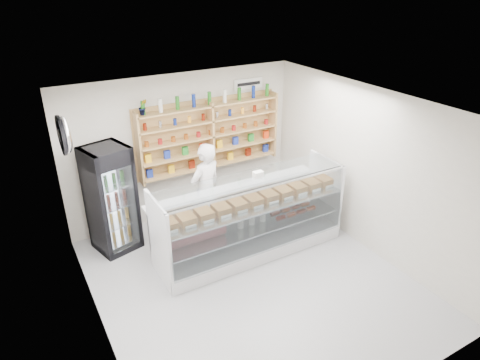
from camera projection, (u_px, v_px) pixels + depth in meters
room at (252, 203)px, 6.11m from camera, size 5.00×5.00×5.00m
display_counter at (249, 231)px, 7.32m from camera, size 3.25×0.97×1.41m
shop_worker at (206, 191)px, 7.57m from camera, size 0.74×0.60×1.78m
drinks_cooler at (111, 199)px, 7.17m from camera, size 0.82×0.81×1.88m
wall_shelving at (211, 136)px, 8.08m from camera, size 2.84×0.28×1.33m
potted_plant at (143, 107)px, 7.20m from camera, size 0.15×0.13×0.27m
security_mirror at (65, 135)px, 5.62m from camera, size 0.15×0.50×0.50m
wall_sign at (248, 84)px, 8.21m from camera, size 0.62×0.03×0.20m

